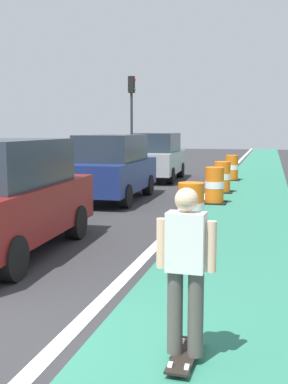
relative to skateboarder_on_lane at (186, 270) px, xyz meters
The scene contains 11 objects.
bike_lane_strip 12.09m from the skateboarder_on_lane, 89.19° to the left, with size 2.50×80.00×0.01m, color #2D755B.
lane_divider_stripe 12.17m from the skateboarder_on_lane, 96.30° to the left, with size 0.20×80.00×0.01m, color silver.
skateboarder_on_lane is the anchor object (origin of this frame).
parked_suv_nearest 4.99m from the skateboarder_on_lane, 139.61° to the left, with size 2.11×4.69×2.04m.
parked_suv_second 10.85m from the skateboarder_on_lane, 111.89° to the left, with size 1.99×4.63×2.04m.
parked_suv_third 16.76m from the skateboarder_on_lane, 103.90° to the left, with size 2.05×4.66×2.04m.
traffic_barrel_front 5.89m from the skateboarder_on_lane, 98.56° to the left, with size 0.73×0.73×1.09m.
traffic_barrel_mid 10.22m from the skateboarder_on_lane, 94.84° to the left, with size 0.73×0.73×1.09m.
traffic_barrel_back 12.80m from the skateboarder_on_lane, 93.94° to the left, with size 0.73×0.73×1.09m.
traffic_barrel_far 17.09m from the skateboarder_on_lane, 92.96° to the left, with size 0.73×0.73×1.09m.
traffic_light_corner 23.21m from the skateboarder_on_lane, 107.20° to the left, with size 0.41×0.32×5.10m.
Camera 1 is at (2.97, -4.47, 2.23)m, focal length 45.73 mm.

